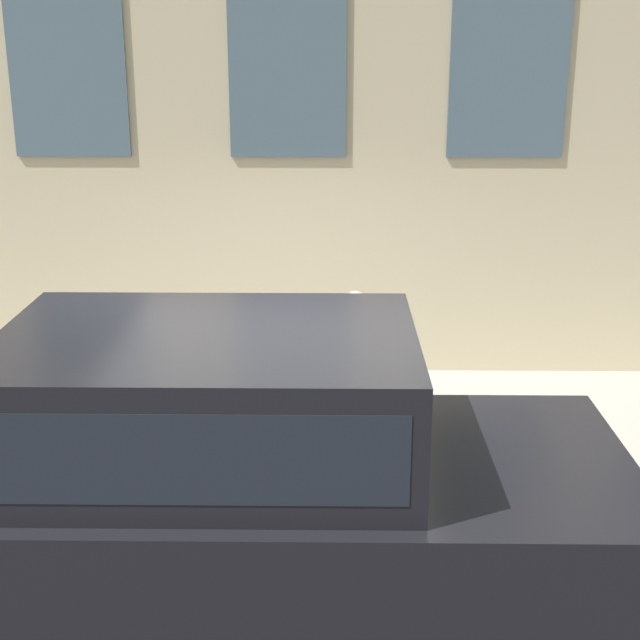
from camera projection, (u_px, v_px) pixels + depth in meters
The scene contains 5 objects.
ground_plane at pixel (278, 490), 7.15m from camera, with size 80.00×80.00×0.00m, color #2D2D30.
sidewalk at pixel (285, 422), 8.26m from camera, with size 2.36×60.00×0.14m.
fire_hydrant at pixel (283, 408), 7.43m from camera, with size 0.37×0.47×0.73m.
person at pixel (355, 345), 7.85m from camera, with size 0.30×0.20×1.23m.
parked_car_charcoal_near at pixel (212, 457), 5.45m from camera, with size 1.99×5.14×1.81m.
Camera 1 is at (-6.42, -0.43, 3.43)m, focal length 50.00 mm.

